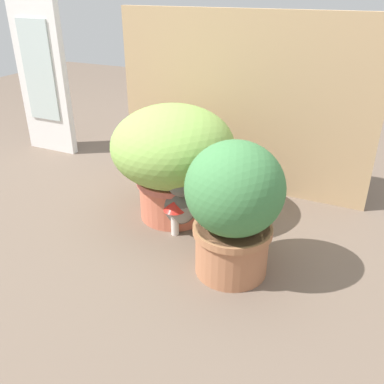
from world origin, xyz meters
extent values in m
plane|color=brown|center=(0.00, 0.00, 0.00)|extent=(6.00, 6.00, 0.00)
cube|color=tan|center=(0.12, 0.56, 0.40)|extent=(1.19, 0.03, 0.79)
cube|color=white|center=(-1.03, 0.56, 0.42)|extent=(0.32, 0.04, 0.83)
cube|color=silver|center=(-1.03, 0.54, 0.46)|extent=(0.21, 0.01, 0.53)
cylinder|color=#C2644A|center=(-0.02, 0.17, 0.09)|extent=(0.28, 0.28, 0.18)
cylinder|color=#BF5F51|center=(-0.02, 0.17, 0.17)|extent=(0.30, 0.30, 0.02)
ellipsoid|color=#7FA74B|center=(-0.02, 0.17, 0.31)|extent=(0.49, 0.49, 0.32)
cylinder|color=#AC6C49|center=(0.33, -0.08, 0.09)|extent=(0.24, 0.24, 0.18)
cylinder|color=#A96D48|center=(0.33, -0.08, 0.16)|extent=(0.26, 0.26, 0.02)
ellipsoid|color=#3F7B43|center=(0.33, -0.08, 0.31)|extent=(0.32, 0.32, 0.31)
ellipsoid|color=#585952|center=(0.01, 0.14, 0.11)|extent=(0.29, 0.31, 0.22)
ellipsoid|color=gray|center=(0.07, 0.06, 0.10)|extent=(0.12, 0.11, 0.11)
sphere|color=#585952|center=(0.08, 0.05, 0.23)|extent=(0.15, 0.15, 0.11)
cone|color=#585952|center=(0.10, 0.07, 0.29)|extent=(0.05, 0.05, 0.04)
cone|color=#585952|center=(0.05, 0.03, 0.29)|extent=(0.05, 0.05, 0.04)
cylinder|color=#585952|center=(-0.02, 0.26, 0.02)|extent=(0.13, 0.17, 0.07)
cylinder|color=silver|center=(0.05, 0.04, 0.05)|extent=(0.03, 0.03, 0.11)
cone|color=red|center=(0.05, 0.04, 0.13)|extent=(0.09, 0.09, 0.04)
camera|label=1|loc=(0.70, -1.18, 0.89)|focal=38.67mm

